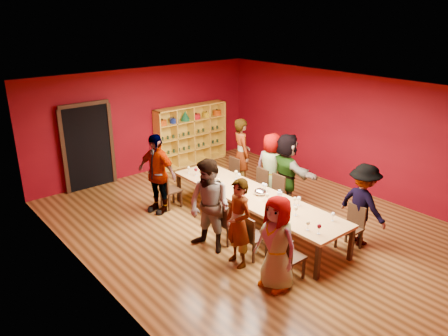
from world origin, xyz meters
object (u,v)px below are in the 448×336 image
(chair_person_right_4, at_px, (231,173))
(wine_bottle, at_px, (209,166))
(person_left_0, at_px, (277,243))
(person_left_4, at_px, (157,173))
(person_right_2, at_px, (287,171))
(chair_person_left_1, at_px, (251,235))
(chair_person_right_0, at_px, (352,225))
(chair_person_left_0, at_px, (288,255))
(person_left_2, at_px, (209,206))
(chair_person_right_3, at_px, (259,185))
(person_right_4, at_px, (241,154))
(chair_person_left_4, at_px, (168,188))
(tasting_table, at_px, (254,197))
(person_right_3, at_px, (271,167))
(person_left_1, at_px, (238,223))
(person_right_0, at_px, (363,205))
(chair_person_right_2, at_px, (275,192))
(spittoon_bowl, at_px, (260,192))
(chair_person_left_2, at_px, (226,221))
(shelving_unit, at_px, (190,132))

(chair_person_right_4, relative_size, wine_bottle, 3.23)
(person_left_0, distance_m, person_left_4, 3.84)
(person_right_2, bearing_deg, chair_person_left_1, 128.53)
(person_left_0, distance_m, chair_person_right_0, 2.14)
(chair_person_left_0, distance_m, person_right_2, 3.05)
(person_left_2, height_order, chair_person_right_3, person_left_2)
(person_left_2, bearing_deg, wine_bottle, 129.46)
(chair_person_right_0, xyz_separation_m, wine_bottle, (-0.74, 3.70, 0.36))
(person_right_4, bearing_deg, chair_person_left_4, 107.00)
(tasting_table, distance_m, person_right_3, 1.54)
(person_left_2, bearing_deg, person_right_2, 85.41)
(person_left_1, height_order, person_right_0, person_left_1)
(person_left_1, height_order, person_left_4, person_left_4)
(chair_person_right_3, bearing_deg, person_left_1, -141.72)
(person_right_0, distance_m, chair_person_right_2, 2.18)
(chair_person_left_1, bearing_deg, chair_person_left_0, -90.00)
(person_left_4, height_order, spittoon_bowl, person_left_4)
(person_left_4, distance_m, person_right_3, 2.79)
(person_right_0, relative_size, person_right_4, 0.90)
(person_right_3, distance_m, wine_bottle, 1.54)
(chair_person_left_0, distance_m, person_left_0, 0.45)
(person_left_0, distance_m, chair_person_right_2, 2.99)
(person_left_1, xyz_separation_m, person_right_3, (2.55, 1.69, 0.00))
(person_right_3, height_order, wine_bottle, person_right_3)
(tasting_table, height_order, person_left_1, person_left_1)
(chair_person_left_4, bearing_deg, chair_person_right_4, -5.25)
(person_right_2, bearing_deg, chair_person_right_3, 44.70)
(person_left_1, distance_m, chair_person_left_2, 0.89)
(person_right_0, height_order, person_right_4, person_right_4)
(chair_person_left_0, height_order, person_right_2, person_right_2)
(chair_person_left_4, bearing_deg, person_right_3, -28.63)
(person_right_2, height_order, person_right_4, person_right_4)
(person_left_1, relative_size, person_left_4, 0.90)
(chair_person_left_0, relative_size, chair_person_right_0, 1.00)
(chair_person_right_3, bearing_deg, person_right_4, 71.16)
(chair_person_left_1, xyz_separation_m, wine_bottle, (1.08, 2.73, 0.36))
(person_left_4, height_order, chair_person_right_4, person_left_4)
(person_right_3, distance_m, chair_person_right_4, 1.18)
(person_left_2, bearing_deg, chair_person_left_2, 76.52)
(chair_person_right_3, distance_m, wine_bottle, 1.32)
(shelving_unit, xyz_separation_m, person_right_4, (-0.13, -2.48, -0.04))
(chair_person_left_0, bearing_deg, chair_person_left_2, 90.00)
(shelving_unit, height_order, person_right_2, person_right_2)
(chair_person_right_3, xyz_separation_m, wine_bottle, (-0.74, 1.03, 0.36))
(tasting_table, xyz_separation_m, person_left_4, (-1.19, 2.00, 0.25))
(chair_person_right_0, height_order, chair_person_right_3, same)
(chair_person_left_1, distance_m, chair_person_right_4, 3.29)
(chair_person_left_4, xyz_separation_m, person_left_4, (-0.28, 0.00, 0.45))
(shelving_unit, xyz_separation_m, chair_person_right_0, (-0.49, -6.20, -0.49))
(person_right_3, xyz_separation_m, wine_bottle, (-1.15, 1.03, -0.00))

